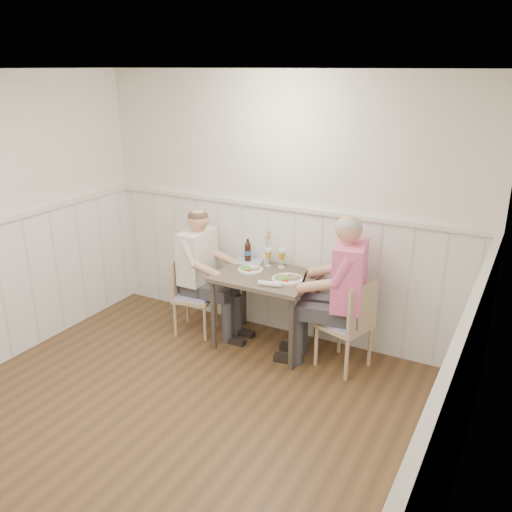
% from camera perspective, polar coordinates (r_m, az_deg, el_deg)
% --- Properties ---
extents(ground_plane, '(4.50, 4.50, 0.00)m').
position_cam_1_polar(ground_plane, '(4.20, -11.80, -19.74)').
color(ground_plane, '#4A341F').
extents(room_shell, '(4.04, 4.54, 2.60)m').
position_cam_1_polar(room_shell, '(3.46, -13.51, 0.24)').
color(room_shell, white).
rests_on(room_shell, ground).
extents(wainscot, '(4.00, 4.49, 1.34)m').
position_cam_1_polar(wainscot, '(4.27, -6.54, -7.62)').
color(wainscot, white).
rests_on(wainscot, ground).
extents(dining_table, '(0.93, 0.70, 0.75)m').
position_cam_1_polar(dining_table, '(5.17, 1.05, -3.02)').
color(dining_table, '#4B443A').
rests_on(dining_table, ground).
extents(chair_right, '(0.51, 0.51, 0.86)m').
position_cam_1_polar(chair_right, '(4.93, 9.79, -6.83)').
color(chair_right, tan).
rests_on(chair_right, ground).
extents(chair_left, '(0.45, 0.45, 0.80)m').
position_cam_1_polar(chair_left, '(5.58, -6.90, -3.82)').
color(chair_left, tan).
rests_on(chair_left, ground).
extents(man_in_pink, '(0.73, 0.52, 1.45)m').
position_cam_1_polar(man_in_pink, '(4.91, 9.14, -5.04)').
color(man_in_pink, '#3F3F47').
rests_on(man_in_pink, ground).
extents(diner_cream, '(0.61, 0.43, 1.33)m').
position_cam_1_polar(diner_cream, '(5.53, -5.78, -2.61)').
color(diner_cream, '#3F3F47').
rests_on(diner_cream, ground).
extents(plate_man, '(0.29, 0.29, 0.07)m').
position_cam_1_polar(plate_man, '(5.00, 3.23, -2.31)').
color(plate_man, white).
rests_on(plate_man, dining_table).
extents(plate_diner, '(0.24, 0.24, 0.06)m').
position_cam_1_polar(plate_diner, '(5.23, -0.74, -1.34)').
color(plate_diner, white).
rests_on(plate_diner, dining_table).
extents(beer_glass_a, '(0.07, 0.07, 0.19)m').
position_cam_1_polar(beer_glass_a, '(5.28, 2.74, 0.07)').
color(beer_glass_a, silver).
rests_on(beer_glass_a, dining_table).
extents(beer_glass_b, '(0.07, 0.07, 0.18)m').
position_cam_1_polar(beer_glass_b, '(5.31, 1.29, 0.17)').
color(beer_glass_b, silver).
rests_on(beer_glass_b, dining_table).
extents(beer_bottle, '(0.07, 0.07, 0.24)m').
position_cam_1_polar(beer_bottle, '(5.45, -0.87, 0.50)').
color(beer_bottle, black).
rests_on(beer_bottle, dining_table).
extents(rolled_napkin, '(0.22, 0.09, 0.05)m').
position_cam_1_polar(rolled_napkin, '(4.86, 1.48, -2.94)').
color(rolled_napkin, white).
rests_on(rolled_napkin, dining_table).
extents(grass_vase, '(0.04, 0.04, 0.37)m').
position_cam_1_polar(grass_vase, '(5.35, 1.09, 0.84)').
color(grass_vase, silver).
rests_on(grass_vase, dining_table).
extents(gingham_mat, '(0.31, 0.27, 0.01)m').
position_cam_1_polar(gingham_mat, '(5.47, -0.77, -0.56)').
color(gingham_mat, '#5161BB').
rests_on(gingham_mat, dining_table).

